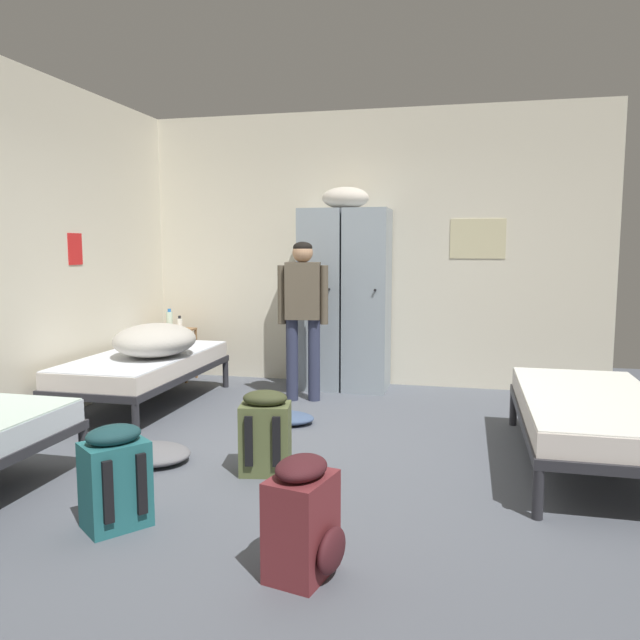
# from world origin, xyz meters

# --- Properties ---
(ground_plane) EXTENTS (8.03, 8.03, 0.00)m
(ground_plane) POSITION_xyz_m (0.00, 0.00, 0.00)
(ground_plane) COLOR #565B66
(room_backdrop) EXTENTS (4.91, 5.08, 2.88)m
(room_backdrop) POSITION_xyz_m (-1.22, 1.26, 1.44)
(room_backdrop) COLOR beige
(room_backdrop) RESTS_ON ground_plane
(locker_bank) EXTENTS (0.90, 0.55, 2.07)m
(locker_bank) POSITION_xyz_m (-0.20, 2.23, 0.97)
(locker_bank) COLOR #8C99A3
(locker_bank) RESTS_ON ground_plane
(shelf_unit) EXTENTS (0.38, 0.30, 0.57)m
(shelf_unit) POSITION_xyz_m (-2.09, 2.20, 0.35)
(shelf_unit) COLOR brown
(shelf_unit) RESTS_ON ground_plane
(bed_right) EXTENTS (0.90, 1.90, 0.49)m
(bed_right) POSITION_xyz_m (1.84, 0.28, 0.38)
(bed_right) COLOR #28282D
(bed_right) RESTS_ON ground_plane
(bed_left_rear) EXTENTS (0.90, 1.90, 0.49)m
(bed_left_rear) POSITION_xyz_m (-1.84, 1.05, 0.38)
(bed_left_rear) COLOR #28282D
(bed_left_rear) RESTS_ON ground_plane
(bedding_heap) EXTENTS (0.71, 0.81, 0.30)m
(bedding_heap) POSITION_xyz_m (-1.70, 0.99, 0.64)
(bedding_heap) COLOR #B7B2A8
(bedding_heap) RESTS_ON bed_left_rear
(person_traveler) EXTENTS (0.47, 0.24, 1.52)m
(person_traveler) POSITION_xyz_m (-0.49, 1.62, 0.92)
(person_traveler) COLOR #2D334C
(person_traveler) RESTS_ON ground_plane
(water_bottle) EXTENTS (0.07, 0.07, 0.22)m
(water_bottle) POSITION_xyz_m (-2.17, 2.22, 0.67)
(water_bottle) COLOR silver
(water_bottle) RESTS_ON shelf_unit
(lotion_bottle) EXTENTS (0.06, 0.06, 0.15)m
(lotion_bottle) POSITION_xyz_m (-2.02, 2.16, 0.64)
(lotion_bottle) COLOR white
(lotion_bottle) RESTS_ON shelf_unit
(backpack_maroon) EXTENTS (0.38, 0.37, 0.55)m
(backpack_maroon) POSITION_xyz_m (0.33, -1.49, 0.26)
(backpack_maroon) COLOR maroon
(backpack_maroon) RESTS_ON ground_plane
(backpack_olive) EXTENTS (0.36, 0.37, 0.55)m
(backpack_olive) POSITION_xyz_m (-0.24, -0.30, 0.26)
(backpack_olive) COLOR #566038
(backpack_olive) RESTS_ON ground_plane
(backpack_teal) EXTENTS (0.42, 0.41, 0.55)m
(backpack_teal) POSITION_xyz_m (-0.77, -1.23, 0.26)
(backpack_teal) COLOR #23666B
(backpack_teal) RESTS_ON ground_plane
(clothes_pile_grey) EXTENTS (0.56, 0.46, 0.11)m
(clothes_pile_grey) POSITION_xyz_m (-1.07, -0.29, 0.06)
(clothes_pile_grey) COLOR slate
(clothes_pile_grey) RESTS_ON ground_plane
(clothes_pile_denim) EXTENTS (0.58, 0.37, 0.10)m
(clothes_pile_denim) POSITION_xyz_m (-0.48, 0.82, 0.05)
(clothes_pile_denim) COLOR #42567A
(clothes_pile_denim) RESTS_ON ground_plane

